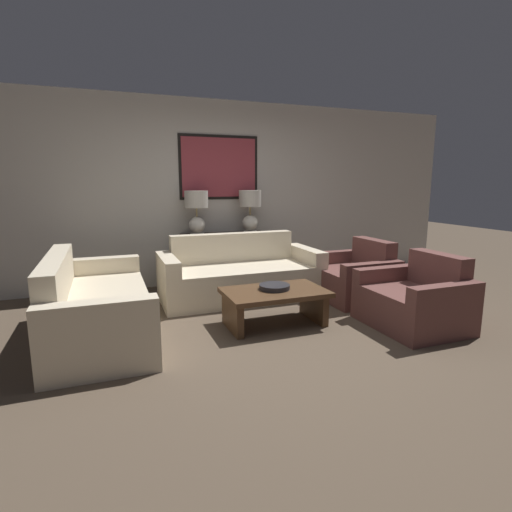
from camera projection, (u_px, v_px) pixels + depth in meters
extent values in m
plane|color=brown|center=(286.00, 336.00, 3.94)|extent=(20.00, 20.00, 0.00)
cube|color=beige|center=(219.00, 193.00, 5.92)|extent=(7.95, 0.10, 2.65)
cube|color=black|center=(219.00, 168.00, 5.80)|extent=(1.18, 0.01, 0.92)
cube|color=#9E3842|center=(219.00, 168.00, 5.80)|extent=(1.10, 0.02, 0.84)
cube|color=#332319|center=(225.00, 259.00, 5.84)|extent=(1.23, 0.39, 0.76)
cylinder|color=silver|center=(197.00, 234.00, 5.63)|extent=(0.19, 0.19, 0.02)
sphere|color=silver|center=(197.00, 225.00, 5.61)|extent=(0.23, 0.23, 0.23)
cylinder|color=#8C7A51|center=(197.00, 212.00, 5.58)|extent=(0.02, 0.02, 0.13)
cylinder|color=#B2ADA3|center=(196.00, 199.00, 5.55)|extent=(0.33, 0.33, 0.23)
cylinder|color=silver|center=(250.00, 231.00, 5.91)|extent=(0.19, 0.19, 0.02)
sphere|color=silver|center=(250.00, 223.00, 5.89)|extent=(0.23, 0.23, 0.23)
cylinder|color=#8C7A51|center=(250.00, 211.00, 5.86)|extent=(0.02, 0.02, 0.13)
cylinder|color=#B2ADA3|center=(250.00, 198.00, 5.82)|extent=(0.33, 0.33, 0.23)
cube|color=beige|center=(244.00, 284.00, 5.09)|extent=(1.68, 0.72, 0.42)
cube|color=beige|center=(233.00, 262.00, 5.47)|extent=(1.68, 0.18, 0.81)
cube|color=beige|center=(168.00, 281.00, 4.84)|extent=(0.18, 0.90, 0.61)
cube|color=beige|center=(305.00, 270.00, 5.48)|extent=(0.18, 0.90, 0.61)
cube|color=beige|center=(110.00, 313.00, 3.95)|extent=(0.72, 1.68, 0.42)
cube|color=beige|center=(58.00, 299.00, 3.76)|extent=(0.18, 1.68, 0.81)
cube|color=beige|center=(99.00, 340.00, 3.05)|extent=(0.90, 0.18, 0.61)
cube|color=beige|center=(101.00, 283.00, 4.76)|extent=(0.90, 0.18, 0.61)
cube|color=#4C331E|center=(275.00, 292.00, 4.18)|extent=(1.06, 0.67, 0.05)
cube|color=#4C331E|center=(232.00, 315.00, 4.05)|extent=(0.07, 0.53, 0.33)
cube|color=#4C331E|center=(314.00, 305.00, 4.37)|extent=(0.07, 0.53, 0.33)
cylinder|color=#232328|center=(274.00, 287.00, 4.20)|extent=(0.32, 0.32, 0.05)
cube|color=brown|center=(345.00, 284.00, 5.14)|extent=(0.64, 0.71, 0.39)
cube|color=brown|center=(373.00, 268.00, 5.25)|extent=(0.18, 0.71, 0.76)
cube|color=brown|center=(334.00, 271.00, 5.55)|extent=(0.82, 0.14, 0.55)
cube|color=brown|center=(372.00, 285.00, 4.77)|extent=(0.82, 0.14, 0.55)
cube|color=brown|center=(405.00, 309.00, 4.13)|extent=(0.64, 0.71, 0.39)
cube|color=brown|center=(437.00, 288.00, 4.24)|extent=(0.18, 0.71, 0.76)
cube|color=brown|center=(386.00, 291.00, 4.54)|extent=(0.82, 0.14, 0.55)
cube|color=brown|center=(444.00, 313.00, 3.75)|extent=(0.82, 0.14, 0.55)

